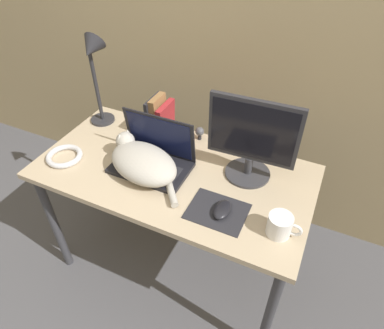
% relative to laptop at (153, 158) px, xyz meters
% --- Properties ---
extents(ground_plane, '(12.00, 12.00, 0.00)m').
position_rel_laptop_xyz_m(ground_plane, '(0.10, -0.32, -0.79)').
color(ground_plane, '#4C4C51').
extents(wall_back, '(8.00, 0.05, 2.60)m').
position_rel_laptop_xyz_m(wall_back, '(0.10, 0.68, 0.51)').
color(wall_back, tan).
rests_on(wall_back, ground_plane).
extents(desk, '(1.29, 0.66, 0.74)m').
position_rel_laptop_xyz_m(desk, '(0.10, 0.01, -0.13)').
color(desk, tan).
rests_on(desk, ground_plane).
extents(laptop, '(0.36, 0.23, 0.24)m').
position_rel_laptop_xyz_m(laptop, '(0.00, 0.00, 0.00)').
color(laptop, black).
rests_on(laptop, desk).
extents(cat, '(0.44, 0.32, 0.14)m').
position_rel_laptop_xyz_m(cat, '(-0.02, -0.06, 0.02)').
color(cat, '#B2ADA3').
rests_on(cat, desk).
extents(external_monitor, '(0.39, 0.21, 0.39)m').
position_rel_laptop_xyz_m(external_monitor, '(0.42, 0.13, 0.15)').
color(external_monitor, '#333338').
rests_on(external_monitor, desk).
extents(mousepad, '(0.24, 0.19, 0.00)m').
position_rel_laptop_xyz_m(mousepad, '(0.38, -0.14, -0.05)').
color(mousepad, '#232328').
rests_on(mousepad, desk).
extents(computer_mouse, '(0.07, 0.11, 0.03)m').
position_rel_laptop_xyz_m(computer_mouse, '(0.40, -0.14, -0.03)').
color(computer_mouse, black).
rests_on(computer_mouse, mousepad).
extents(book_row, '(0.10, 0.15, 0.21)m').
position_rel_laptop_xyz_m(book_row, '(-0.10, 0.25, 0.05)').
color(book_row, '#232328').
rests_on(book_row, desk).
extents(desk_lamp, '(0.17, 0.17, 0.51)m').
position_rel_laptop_xyz_m(desk_lamp, '(-0.42, 0.19, 0.30)').
color(desk_lamp, '#28282D').
rests_on(desk_lamp, desk).
extents(cable_coil, '(0.17, 0.17, 0.03)m').
position_rel_laptop_xyz_m(cable_coil, '(-0.42, -0.14, -0.03)').
color(cable_coil, silver).
rests_on(cable_coil, desk).
extents(webcam, '(0.05, 0.05, 0.07)m').
position_rel_laptop_xyz_m(webcam, '(0.11, 0.28, -0.00)').
color(webcam, '#232328').
rests_on(webcam, desk).
extents(mug, '(0.13, 0.09, 0.09)m').
position_rel_laptop_xyz_m(mug, '(0.63, -0.15, -0.00)').
color(mug, white).
rests_on(mug, desk).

